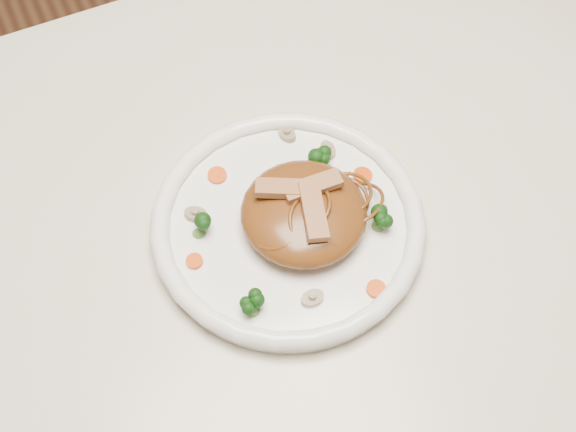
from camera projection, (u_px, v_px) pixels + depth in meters
name	position (u px, v px, depth m)	size (l,w,h in m)	color
ground	(292.00, 428.00, 1.45)	(4.00, 4.00, 0.00)	#512D1C
table	(295.00, 265.00, 0.90)	(1.20, 0.80, 0.75)	beige
plate	(288.00, 227.00, 0.80)	(0.28, 0.28, 0.02)	white
noodle_mound	(304.00, 213.00, 0.78)	(0.13, 0.13, 0.04)	brown
chicken_a	(313.00, 186.00, 0.76)	(0.06, 0.02, 0.01)	#AD7751
chicken_b	(286.00, 189.00, 0.76)	(0.06, 0.02, 0.01)	#AD7751
chicken_c	(313.00, 211.00, 0.75)	(0.06, 0.02, 0.01)	#AD7751
broccoli_0	(322.00, 157.00, 0.82)	(0.03, 0.03, 0.03)	#0D360B
broccoli_1	(197.00, 225.00, 0.77)	(0.03, 0.03, 0.03)	#0D360B
broccoli_2	(252.00, 305.00, 0.73)	(0.02, 0.02, 0.03)	#0D360B
broccoli_3	(380.00, 218.00, 0.78)	(0.03, 0.03, 0.03)	#0D360B
carrot_0	(321.00, 155.00, 0.84)	(0.02, 0.02, 0.01)	#EC5808
carrot_1	(194.00, 261.00, 0.77)	(0.02, 0.02, 0.01)	#EC5808
carrot_2	(363.00, 176.00, 0.82)	(0.02, 0.02, 0.01)	#EC5808
carrot_3	(217.00, 175.00, 0.82)	(0.02, 0.02, 0.01)	#EC5808
carrot_4	(376.00, 289.00, 0.75)	(0.02, 0.02, 0.01)	#EC5808
mushroom_0	(312.00, 298.00, 0.75)	(0.02, 0.02, 0.01)	tan
mushroom_1	(328.00, 150.00, 0.84)	(0.02, 0.02, 0.01)	tan
mushroom_2	(196.00, 214.00, 0.80)	(0.02, 0.02, 0.01)	tan
mushroom_3	(287.00, 134.00, 0.85)	(0.02, 0.02, 0.01)	tan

